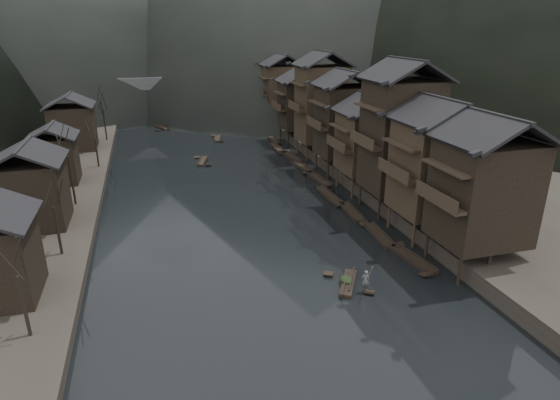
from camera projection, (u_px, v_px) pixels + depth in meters
name	position (u px, v px, depth m)	size (l,w,h in m)	color
water	(259.00, 251.00, 43.83)	(300.00, 300.00, 0.00)	black
right_bank	(389.00, 131.00, 88.45)	(40.00, 200.00, 1.80)	#2D2823
stilt_houses	(350.00, 111.00, 62.38)	(9.00, 67.60, 16.86)	black
left_houses	(48.00, 154.00, 54.70)	(8.10, 53.20, 8.73)	black
bare_trees	(84.00, 135.00, 60.75)	(3.96, 73.86, 7.91)	black
moored_sampans	(314.00, 177.00, 64.13)	(2.71, 55.85, 0.47)	black
midriver_boats	(192.00, 141.00, 84.01)	(11.78, 32.21, 0.44)	black
stone_bridge	(185.00, 93.00, 106.82)	(40.00, 6.00, 9.00)	#4C4C4F
hero_sampan	(348.00, 283.00, 38.00)	(3.01, 4.39, 0.43)	black
cargo_heap	(346.00, 276.00, 37.95)	(1.02, 1.33, 0.61)	black
boatman	(366.00, 278.00, 36.57)	(0.64, 0.42, 1.75)	#5A5A5C
bamboo_pole	(370.00, 248.00, 35.71)	(0.06, 0.06, 4.21)	#8C7A51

